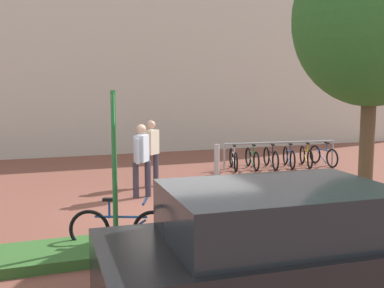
{
  "coord_description": "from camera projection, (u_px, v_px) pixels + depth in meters",
  "views": [
    {
      "loc": [
        -3.1,
        -9.24,
        2.64
      ],
      "look_at": [
        0.87,
        1.97,
        1.12
      ],
      "focal_mm": 43.96,
      "sensor_mm": 36.0,
      "label": 1
    }
  ],
  "objects": [
    {
      "name": "planter_strip",
      "position": [
        176.0,
        241.0,
        7.73
      ],
      "size": [
        7.0,
        1.1,
        0.16
      ],
      "primitive_type": "cube",
      "color": "#336028",
      "rests_on": "ground"
    },
    {
      "name": "building_facade",
      "position": [
        109.0,
        21.0,
        17.68
      ],
      "size": [
        28.0,
        1.2,
        10.0
      ],
      "primitive_type": "cube",
      "color": "beige",
      "rests_on": "ground"
    },
    {
      "name": "bike_rack_cluster",
      "position": [
        280.0,
        157.0,
        14.95
      ],
      "size": [
        3.74,
        1.85,
        0.83
      ],
      "color": "#99999E",
      "rests_on": "ground"
    },
    {
      "name": "person_casual_tan",
      "position": [
        151.0,
        149.0,
        12.07
      ],
      "size": [
        0.47,
        0.45,
        1.72
      ],
      "color": "#383342",
      "rests_on": "ground"
    },
    {
      "name": "tree_sidewalk",
      "position": [
        373.0,
        19.0,
        8.73
      ],
      "size": [
        2.98,
        2.98,
        5.49
      ],
      "color": "brown",
      "rests_on": "ground"
    },
    {
      "name": "person_shirt_blue",
      "position": [
        142.0,
        156.0,
        10.92
      ],
      "size": [
        0.44,
        0.52,
        1.72
      ],
      "color": "#383342",
      "rests_on": "ground"
    },
    {
      "name": "parking_sign_post",
      "position": [
        114.0,
        148.0,
        7.2
      ],
      "size": [
        0.1,
        0.36,
        2.55
      ],
      "color": "#2D7238",
      "rests_on": "ground"
    },
    {
      "name": "ground_plane",
      "position": [
        184.0,
        209.0,
        10.0
      ],
      "size": [
        60.0,
        60.0,
        0.0
      ],
      "primitive_type": "plane",
      "color": "brown"
    },
    {
      "name": "bollard_steel",
      "position": [
        217.0,
        160.0,
        13.72
      ],
      "size": [
        0.16,
        0.16,
        0.9
      ],
      "primitive_type": "cylinder",
      "color": "#ADADB2",
      "rests_on": "ground"
    },
    {
      "name": "car_black_suv",
      "position": [
        288.0,
        254.0,
        5.23
      ],
      "size": [
        4.37,
        2.16,
        1.54
      ],
      "color": "black",
      "rests_on": "ground"
    },
    {
      "name": "bike_at_sign",
      "position": [
        121.0,
        229.0,
        7.47
      ],
      "size": [
        1.58,
        0.68,
        0.86
      ],
      "color": "black",
      "rests_on": "ground"
    }
  ]
}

